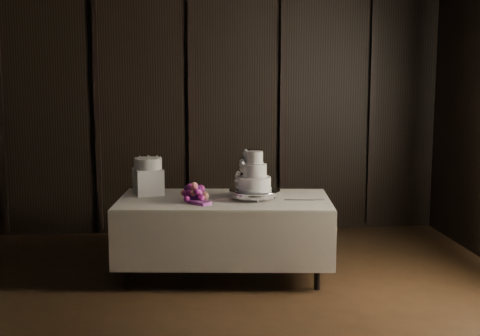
% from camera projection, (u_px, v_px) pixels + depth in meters
% --- Properties ---
extents(room, '(6.08, 7.08, 3.08)m').
position_uv_depth(room, '(203.00, 140.00, 4.51)').
color(room, black).
rests_on(room, ground).
extents(display_table, '(2.09, 1.25, 0.76)m').
position_uv_depth(display_table, '(224.00, 234.00, 6.35)').
color(display_table, silver).
rests_on(display_table, ground).
extents(cake_stand, '(0.62, 0.62, 0.09)m').
position_uv_depth(cake_stand, '(255.00, 194.00, 6.27)').
color(cake_stand, silver).
rests_on(cake_stand, display_table).
extents(wedding_cake, '(0.34, 0.30, 0.36)m').
position_uv_depth(wedding_cake, '(252.00, 175.00, 6.23)').
color(wedding_cake, white).
rests_on(wedding_cake, cake_stand).
extents(bouquet, '(0.52, 0.51, 0.20)m').
position_uv_depth(bouquet, '(194.00, 194.00, 6.14)').
color(bouquet, '#C95452').
rests_on(bouquet, display_table).
extents(box_pedestal, '(0.32, 0.32, 0.25)m').
position_uv_depth(box_pedestal, '(148.00, 182.00, 6.49)').
color(box_pedestal, white).
rests_on(box_pedestal, display_table).
extents(small_cake, '(0.28, 0.28, 0.11)m').
position_uv_depth(small_cake, '(148.00, 164.00, 6.46)').
color(small_cake, white).
rests_on(small_cake, box_pedestal).
extents(cake_knife, '(0.37, 0.08, 0.01)m').
position_uv_depth(cake_knife, '(299.00, 200.00, 6.19)').
color(cake_knife, silver).
rests_on(cake_knife, display_table).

